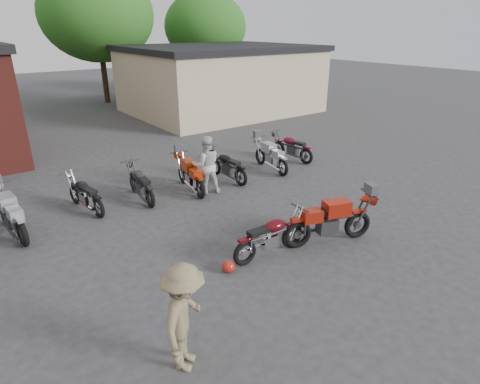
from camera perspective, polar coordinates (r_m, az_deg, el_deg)
ground at (r=8.92m, az=6.48°, el=-10.36°), size 90.00×90.00×0.00m
stucco_building at (r=24.75m, az=-2.84°, el=15.46°), size 10.00×8.00×3.50m
tree_2 at (r=28.88m, az=-19.40°, el=20.61°), size 7.04×7.04×8.80m
tree_3 at (r=32.35m, az=-4.87°, el=20.74°), size 6.08×6.08×7.60m
vintage_motorcycle at (r=8.99m, az=4.41°, el=-5.96°), size 1.88×0.67×1.08m
sportbike at (r=9.68m, az=12.78°, el=-3.66°), size 2.32×1.40×1.28m
helmet at (r=8.60m, az=-1.66°, el=-10.56°), size 0.31×0.31×0.26m
person_light at (r=12.28m, az=-4.83°, el=3.87°), size 1.06×0.95×1.80m
person_tan at (r=6.18m, az=-7.88°, el=-17.33°), size 1.28×1.26×1.77m
row_bike_1 at (r=11.32m, az=-29.89°, el=-2.47°), size 0.90×2.16×1.22m
row_bike_2 at (r=11.95m, az=-21.23°, el=-0.10°), size 0.90×1.90×1.06m
row_bike_3 at (r=12.22m, az=-13.97°, el=1.39°), size 0.76×1.93×1.09m
row_bike_4 at (r=12.61m, az=-7.09°, el=2.71°), size 0.95×2.06×1.15m
row_bike_5 at (r=13.39m, az=-1.88°, el=3.95°), size 0.73×1.92×1.09m
row_bike_6 at (r=14.39m, az=4.38°, el=5.35°), size 0.92×2.05×1.15m
row_bike_7 at (r=15.61m, az=7.34°, el=6.53°), size 0.83×1.96×1.11m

